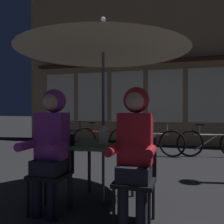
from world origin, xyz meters
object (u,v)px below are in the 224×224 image
cafe_table (103,152)px  chair_right (136,175)px  patio_umbrella (103,37)px  lantern (104,134)px  person_right_hooded (135,141)px  book (109,141)px  bicycle_second (102,139)px  bicycle_nearest (67,138)px  person_left_hooded (51,138)px  bicycle_third (152,141)px  chair_left (54,168)px  bicycle_fourth (211,143)px

cafe_table → chair_right: 0.62m
cafe_table → patio_umbrella: 1.42m
lantern → person_right_hooded: person_right_hooded is taller
chair_right → patio_umbrella: bearing=142.5°
patio_umbrella → book: patio_umbrella is taller
bicycle_second → book: bicycle_second is taller
chair_right → bicycle_nearest: 4.64m
person_right_hooded → person_left_hooded: bearing=180.0°
lantern → bicycle_third: lantern is taller
person_right_hooded → bicycle_second: size_ratio=0.84×
patio_umbrella → bicycle_nearest: bearing=123.3°
patio_umbrella → person_right_hooded: size_ratio=1.65×
lantern → bicycle_second: size_ratio=0.14×
chair_right → person_left_hooded: 1.03m
chair_left → bicycle_nearest: size_ratio=0.52×
bicycle_third → bicycle_fourth: (1.42, 0.15, 0.00)m
lantern → chair_left: 0.71m
chair_left → book: chair_left is taller
chair_left → chair_right: bearing=0.0°
chair_left → chair_right: same height
bicycle_nearest → bicycle_second: bearing=-0.0°
lantern → bicycle_nearest: 4.12m
patio_umbrella → chair_right: bearing=-37.5°
lantern → chair_right: (0.47, -0.35, -0.37)m
cafe_table → chair_left: 0.62m
chair_left → person_right_hooded: bearing=-3.4°
patio_umbrella → bicycle_fourth: patio_umbrella is taller
bicycle_fourth → person_left_hooded: bearing=-118.9°
patio_umbrella → book: (0.02, 0.18, -1.31)m
patio_umbrella → person_left_hooded: (-0.48, -0.43, -1.21)m
patio_umbrella → bicycle_third: 3.69m
person_left_hooded → person_right_hooded: bearing=0.0°
bicycle_third → book: 3.11m
book → bicycle_second: bearing=114.2°
chair_right → bicycle_third: chair_right is taller
cafe_table → person_left_hooded: 0.67m
bicycle_nearest → bicycle_third: 2.44m
chair_right → bicycle_fourth: bearing=73.0°
cafe_table → lantern: bearing=-58.4°
book → patio_umbrella: bearing=-91.7°
bicycle_third → bicycle_fourth: same height
bicycle_fourth → person_right_hooded: bearing=-106.7°
patio_umbrella → person_left_hooded: bearing=-138.4°
cafe_table → bicycle_third: bicycle_third is taller
chair_right → bicycle_second: size_ratio=0.52×
bicycle_nearest → patio_umbrella: bearing=-56.7°
chair_right → chair_left: bearing=180.0°
bicycle_nearest → bicycle_fourth: same height
patio_umbrella → bicycle_second: bearing=108.8°
chair_right → cafe_table: bearing=142.5°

